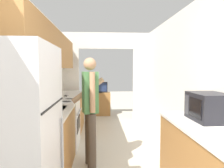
{
  "coord_description": "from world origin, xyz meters",
  "views": [
    {
      "loc": [
        -0.21,
        -0.99,
        1.48
      ],
      "look_at": [
        0.02,
        2.56,
        1.21
      ],
      "focal_mm": 32.0,
      "sensor_mm": 36.0,
      "label": 1
    }
  ],
  "objects_px": {
    "range_oven": "(62,123)",
    "microwave": "(208,107)",
    "person": "(90,109)",
    "knife": "(66,96)",
    "television": "(98,88)",
    "tv_cabinet": "(98,104)",
    "refrigerator": "(12,151)"
  },
  "relations": [
    {
      "from": "range_oven",
      "to": "microwave",
      "type": "height_order",
      "value": "microwave"
    },
    {
      "from": "person",
      "to": "knife",
      "type": "distance_m",
      "value": 1.48
    },
    {
      "from": "television",
      "to": "knife",
      "type": "distance_m",
      "value": 2.11
    },
    {
      "from": "person",
      "to": "microwave",
      "type": "relative_size",
      "value": 3.54
    },
    {
      "from": "range_oven",
      "to": "knife",
      "type": "xyz_separation_m",
      "value": [
        -0.01,
        0.58,
        0.45
      ]
    },
    {
      "from": "person",
      "to": "tv_cabinet",
      "type": "bearing_deg",
      "value": -17.12
    },
    {
      "from": "refrigerator",
      "to": "person",
      "type": "xyz_separation_m",
      "value": [
        0.55,
        1.41,
        0.05
      ]
    },
    {
      "from": "person",
      "to": "television",
      "type": "height_order",
      "value": "person"
    },
    {
      "from": "person",
      "to": "tv_cabinet",
      "type": "xyz_separation_m",
      "value": [
        0.09,
        3.4,
        -0.52
      ]
    },
    {
      "from": "person",
      "to": "tv_cabinet",
      "type": "relative_size",
      "value": 2.09
    },
    {
      "from": "range_oven",
      "to": "television",
      "type": "bearing_deg",
      "value": 75.45
    },
    {
      "from": "television",
      "to": "knife",
      "type": "relative_size",
      "value": 2.12
    },
    {
      "from": "knife",
      "to": "tv_cabinet",
      "type": "bearing_deg",
      "value": 45.56
    },
    {
      "from": "television",
      "to": "knife",
      "type": "bearing_deg",
      "value": -108.75
    },
    {
      "from": "television",
      "to": "knife",
      "type": "xyz_separation_m",
      "value": [
        -0.68,
        -1.99,
        0.01
      ]
    },
    {
      "from": "range_oven",
      "to": "person",
      "type": "bearing_deg",
      "value": -53.62
    },
    {
      "from": "range_oven",
      "to": "tv_cabinet",
      "type": "xyz_separation_m",
      "value": [
        0.67,
        2.62,
        -0.09
      ]
    },
    {
      "from": "tv_cabinet",
      "to": "television",
      "type": "xyz_separation_m",
      "value": [
        0.0,
        -0.04,
        0.53
      ]
    },
    {
      "from": "refrigerator",
      "to": "range_oven",
      "type": "distance_m",
      "value": 2.23
    },
    {
      "from": "tv_cabinet",
      "to": "television",
      "type": "height_order",
      "value": "television"
    },
    {
      "from": "microwave",
      "to": "knife",
      "type": "height_order",
      "value": "microwave"
    },
    {
      "from": "microwave",
      "to": "knife",
      "type": "distance_m",
      "value": 2.94
    },
    {
      "from": "refrigerator",
      "to": "microwave",
      "type": "distance_m",
      "value": 2.02
    },
    {
      "from": "microwave",
      "to": "tv_cabinet",
      "type": "relative_size",
      "value": 0.59
    },
    {
      "from": "range_oven",
      "to": "tv_cabinet",
      "type": "height_order",
      "value": "range_oven"
    },
    {
      "from": "television",
      "to": "range_oven",
      "type": "bearing_deg",
      "value": -104.55
    },
    {
      "from": "refrigerator",
      "to": "tv_cabinet",
      "type": "xyz_separation_m",
      "value": [
        0.65,
        4.81,
        -0.47
      ]
    },
    {
      "from": "knife",
      "to": "microwave",
      "type": "bearing_deg",
      "value": -74.48
    },
    {
      "from": "range_oven",
      "to": "tv_cabinet",
      "type": "bearing_deg",
      "value": 75.68
    },
    {
      "from": "microwave",
      "to": "television",
      "type": "relative_size",
      "value": 0.76
    },
    {
      "from": "tv_cabinet",
      "to": "television",
      "type": "bearing_deg",
      "value": -90.0
    },
    {
      "from": "range_oven",
      "to": "microwave",
      "type": "distance_m",
      "value": 2.59
    }
  ]
}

